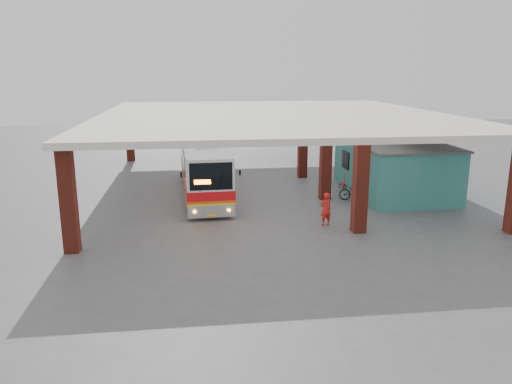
{
  "coord_description": "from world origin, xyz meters",
  "views": [
    {
      "loc": [
        -4.47,
        -24.15,
        7.34
      ],
      "look_at": [
        -1.38,
        0.0,
        1.29
      ],
      "focal_mm": 35.0,
      "sensor_mm": 36.0,
      "label": 1
    }
  ],
  "objects_px": {
    "coach_bus": "(204,167)",
    "red_chair": "(345,182)",
    "motorcycle": "(356,192)",
    "pedestrian": "(326,209)"
  },
  "relations": [
    {
      "from": "coach_bus",
      "to": "motorcycle",
      "type": "xyz_separation_m",
      "value": [
        8.57,
        -2.53,
        -1.14
      ]
    },
    {
      "from": "coach_bus",
      "to": "motorcycle",
      "type": "distance_m",
      "value": 9.0
    },
    {
      "from": "coach_bus",
      "to": "red_chair",
      "type": "relative_size",
      "value": 13.35
    },
    {
      "from": "pedestrian",
      "to": "coach_bus",
      "type": "bearing_deg",
      "value": -67.03
    },
    {
      "from": "motorcycle",
      "to": "pedestrian",
      "type": "height_order",
      "value": "pedestrian"
    },
    {
      "from": "pedestrian",
      "to": "red_chair",
      "type": "relative_size",
      "value": 1.89
    },
    {
      "from": "pedestrian",
      "to": "motorcycle",
      "type": "bearing_deg",
      "value": -140.11
    },
    {
      "from": "pedestrian",
      "to": "red_chair",
      "type": "distance_m",
      "value": 8.05
    },
    {
      "from": "motorcycle",
      "to": "red_chair",
      "type": "distance_m",
      "value": 2.99
    },
    {
      "from": "coach_bus",
      "to": "red_chair",
      "type": "bearing_deg",
      "value": 0.49
    }
  ]
}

